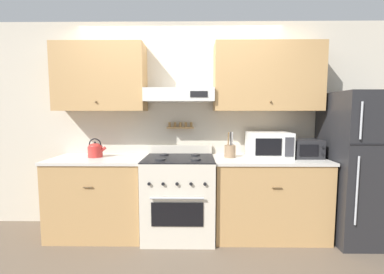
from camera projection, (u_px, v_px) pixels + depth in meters
The scene contains 10 objects.
ground_plane at pixel (178, 248), 2.73m from camera, with size 16.00×16.00×0.00m, color brown.
wall_back at pixel (184, 109), 3.20m from camera, with size 5.20×0.46×2.55m.
counter_left at pixel (100, 196), 3.03m from camera, with size 1.08×0.67×0.91m.
counter_right at pixel (268, 196), 3.01m from camera, with size 1.27×0.67×0.91m.
stove_range at pixel (179, 196), 2.99m from camera, with size 0.80×0.71×1.02m.
refrigerator at pixel (362, 166), 2.90m from camera, with size 0.75×0.77×1.66m.
tea_kettle at pixel (95, 150), 3.02m from camera, with size 0.22×0.17×0.22m.
microwave at pixel (269, 145), 3.01m from camera, with size 0.47×0.41×0.30m.
utensil_crock at pixel (230, 151), 3.01m from camera, with size 0.13×0.13×0.30m.
toaster_oven at pixel (306, 148), 2.99m from camera, with size 0.32×0.31×0.21m.
Camera 1 is at (0.18, -2.60, 1.43)m, focal length 24.00 mm.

